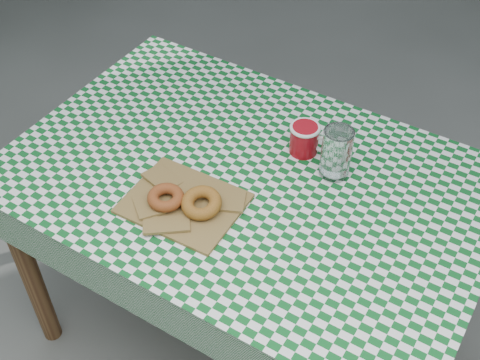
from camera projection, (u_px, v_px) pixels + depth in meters
name	position (u px, v px, depth m)	size (l,w,h in m)	color
ground	(276.00, 324.00, 2.21)	(60.00, 60.00, 0.00)	#52534D
table	(246.00, 265.00, 1.93)	(1.26, 0.84, 0.75)	#58321E
tablecloth	(247.00, 177.00, 1.66)	(1.28, 0.86, 0.01)	#0D541F
paper_bag	(184.00, 203.00, 1.58)	(0.29, 0.23, 0.02)	olive
bagel_front	(166.00, 197.00, 1.56)	(0.09, 0.09, 0.03)	brown
bagel_back	(201.00, 203.00, 1.55)	(0.10, 0.10, 0.03)	#985A1F
coffee_mug	(304.00, 139.00, 1.70)	(0.16, 0.16, 0.09)	maroon
drinking_glass	(336.00, 153.00, 1.62)	(0.08, 0.08, 0.14)	white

